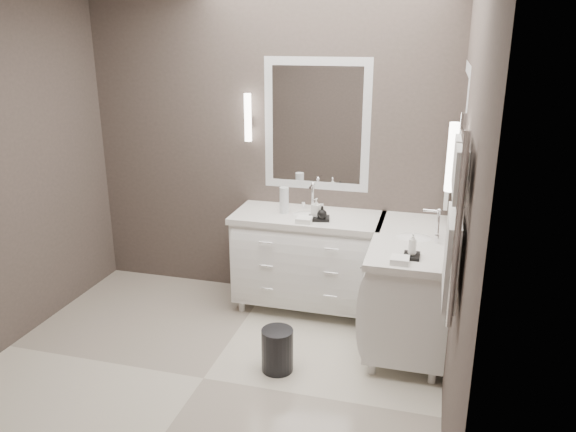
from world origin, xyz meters
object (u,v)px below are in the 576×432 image
(vanity_right, at_px, (411,283))
(towel_ladder, at_px, (455,226))
(vanity_back, at_px, (308,255))
(waste_bin, at_px, (277,350))

(vanity_right, xyz_separation_m, towel_ladder, (0.23, -1.30, 0.91))
(vanity_back, distance_m, waste_bin, 1.04)
(waste_bin, bearing_deg, vanity_right, 37.61)
(towel_ladder, relative_size, waste_bin, 2.86)
(vanity_right, bearing_deg, vanity_back, 159.62)
(vanity_back, height_order, waste_bin, vanity_back)
(vanity_back, xyz_separation_m, waste_bin, (0.02, -0.99, -0.33))
(waste_bin, bearing_deg, vanity_back, 90.94)
(vanity_right, relative_size, towel_ladder, 1.38)
(towel_ladder, bearing_deg, waste_bin, 149.51)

